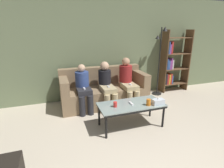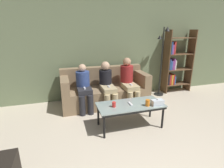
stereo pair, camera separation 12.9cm
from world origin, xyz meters
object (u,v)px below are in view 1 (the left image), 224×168
(couch, at_px, (104,91))
(coffee_table, at_px, (131,106))
(cup_near_right, at_px, (115,104))
(tissue_box, at_px, (158,102))
(seated_person_mid_right, at_px, (127,80))
(bookshelf, at_px, (172,63))
(game_remote, at_px, (131,103))
(seated_person_left_end, at_px, (83,87))
(standing_lamp, at_px, (160,54))
(cup_near_left, at_px, (149,102))
(seated_person_mid_left, at_px, (107,84))

(couch, distance_m, coffee_table, 1.24)
(couch, bearing_deg, cup_near_right, -96.79)
(tissue_box, bearing_deg, seated_person_mid_right, 95.04)
(bookshelf, bearing_deg, game_remote, -143.19)
(tissue_box, bearing_deg, seated_person_left_end, 135.12)
(tissue_box, bearing_deg, cup_near_right, 169.34)
(seated_person_left_end, bearing_deg, game_remote, -54.42)
(standing_lamp, distance_m, seated_person_left_end, 2.28)
(cup_near_left, distance_m, seated_person_mid_right, 1.15)
(cup_near_right, distance_m, seated_person_mid_left, 1.01)
(cup_near_right, height_order, game_remote, cup_near_right)
(couch, distance_m, bookshelf, 2.24)
(coffee_table, height_order, standing_lamp, standing_lamp)
(game_remote, relative_size, standing_lamp, 0.08)
(coffee_table, relative_size, cup_near_right, 12.91)
(couch, height_order, seated_person_mid_left, seated_person_mid_left)
(couch, height_order, tissue_box, couch)
(tissue_box, xyz_separation_m, seated_person_left_end, (-1.17, 1.17, 0.05))
(game_remote, distance_m, seated_person_mid_right, 1.06)
(bookshelf, bearing_deg, cup_near_right, -146.82)
(cup_near_left, bearing_deg, tissue_box, -4.45)
(coffee_table, bearing_deg, cup_near_right, -175.72)
(cup_near_left, height_order, game_remote, cup_near_left)
(cup_near_left, height_order, standing_lamp, standing_lamp)
(game_remote, bearing_deg, coffee_table, -90.00)
(cup_near_left, xyz_separation_m, tissue_box, (0.19, -0.01, -0.01))
(coffee_table, distance_m, seated_person_left_end, 1.23)
(coffee_table, height_order, seated_person_mid_right, seated_person_mid_right)
(seated_person_mid_right, bearing_deg, seated_person_left_end, 179.70)
(seated_person_left_end, bearing_deg, seated_person_mid_left, -2.49)
(couch, relative_size, seated_person_left_end, 1.98)
(bookshelf, relative_size, seated_person_left_end, 1.70)
(cup_near_left, bearing_deg, couch, 107.96)
(coffee_table, xyz_separation_m, tissue_box, (0.46, -0.17, 0.09))
(game_remote, relative_size, bookshelf, 0.08)
(cup_near_left, xyz_separation_m, standing_lamp, (1.19, 1.51, 0.62))
(tissue_box, distance_m, game_remote, 0.49)
(cup_near_left, xyz_separation_m, game_remote, (-0.27, 0.16, -0.05))
(couch, height_order, seated_person_left_end, seated_person_left_end)
(coffee_table, relative_size, standing_lamp, 0.66)
(coffee_table, height_order, seated_person_mid_left, seated_person_mid_left)
(game_remote, bearing_deg, seated_person_left_end, 125.58)
(couch, relative_size, seated_person_mid_left, 1.93)
(bookshelf, distance_m, standing_lamp, 0.63)
(standing_lamp, xyz_separation_m, seated_person_mid_right, (-1.10, -0.36, -0.53))
(couch, bearing_deg, bookshelf, 7.10)
(tissue_box, distance_m, seated_person_mid_left, 1.31)
(cup_near_left, bearing_deg, seated_person_mid_right, 85.59)
(couch, height_order, cup_near_right, couch)
(standing_lamp, bearing_deg, cup_near_right, -142.44)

